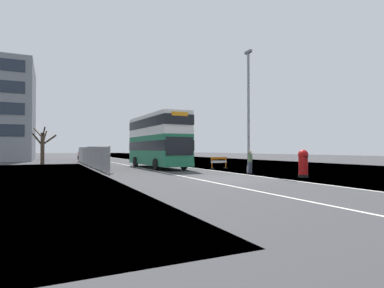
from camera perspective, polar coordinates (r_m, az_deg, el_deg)
name	(u,v)px	position (r m, az deg, el deg)	size (l,w,h in m)	color
ground	(236,179)	(19.18, 8.10, -6.37)	(140.00, 280.00, 0.10)	#38383A
double_decker_bus	(157,140)	(29.44, -6.36, 0.70)	(3.06, 10.40, 4.92)	#1E6B47
lamppost_foreground	(248,115)	(23.41, 10.31, 5.26)	(0.29, 0.70, 9.07)	gray
red_pillar_postbox	(303,162)	(20.67, 19.69, -3.15)	(0.63, 0.63, 1.74)	black
roadworks_barrier	(219,162)	(28.28, 4.94, -3.23)	(1.59, 0.45, 1.05)	orange
construction_site_fence	(89,157)	(34.37, -18.29, -2.26)	(0.44, 24.00, 2.00)	#A8AAAD
car_oncoming_near	(93,155)	(47.83, -17.72, -1.85)	(1.97, 4.36, 2.13)	slate
car_receding_mid	(84,154)	(57.01, -19.10, -1.70)	(2.01, 4.17, 2.08)	maroon
bare_tree_far_verge_near	(43,145)	(40.27, -25.66, -0.22)	(2.66, 2.76, 4.32)	#4C3D2D
bare_tree_far_verge_mid	(9,147)	(55.24, -30.47, -0.49)	(2.65, 3.13, 3.84)	#4C3D2D
bare_tree_far_verge_far	(17,145)	(60.27, -29.39, -0.15)	(2.22, 3.10, 4.81)	#4C3D2D
pedestrian_at_kerb	(250,162)	(23.22, 10.58, -3.23)	(0.34, 0.34, 1.67)	#2D3342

